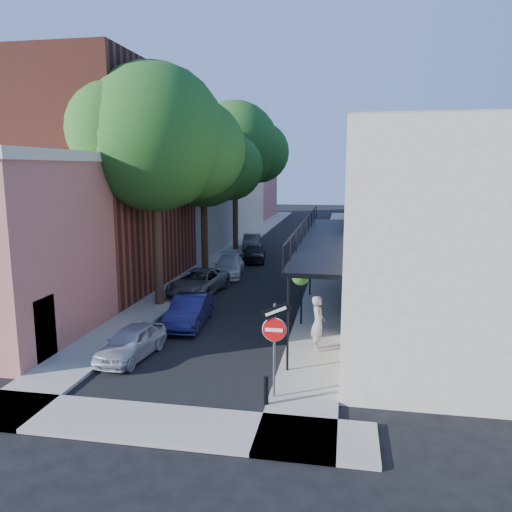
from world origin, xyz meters
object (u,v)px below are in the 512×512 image
at_px(parked_car_b, 190,311).
at_px(parked_car_d, 229,266).
at_px(oak_mid, 210,161).
at_px(pedestrian, 318,323).
at_px(sign_post, 274,334).
at_px(oak_far, 241,147).
at_px(parked_car_f, 252,242).
at_px(parked_car_a, 131,342).
at_px(parked_car_e, 254,252).
at_px(oak_near, 165,141).
at_px(bollard, 266,391).
at_px(parked_car_c, 198,282).

xyz_separation_m(parked_car_b, parked_car_d, (-0.67, 10.01, -0.03)).
relative_size(oak_mid, pedestrian, 5.05).
bearing_deg(pedestrian, sign_post, 157.81).
bearing_deg(sign_post, oak_far, 103.91).
distance_m(oak_mid, parked_car_b, 12.83).
relative_size(parked_car_f, pedestrian, 1.87).
distance_m(parked_car_a, parked_car_e, 19.07).
distance_m(parked_car_a, parked_car_f, 24.34).
bearing_deg(parked_car_d, oak_near, -107.00).
relative_size(oak_far, pedestrian, 5.89).
height_order(parked_car_a, parked_car_e, parked_car_e).
xyz_separation_m(oak_far, parked_car_f, (0.75, 0.43, -7.63)).
distance_m(parked_car_b, parked_car_d, 10.03).
xyz_separation_m(oak_near, parked_car_b, (1.97, -2.96, -7.23)).
relative_size(parked_car_d, parked_car_e, 1.09).
xyz_separation_m(parked_car_d, pedestrian, (6.23, -12.30, 0.51)).
xyz_separation_m(oak_mid, parked_car_e, (2.02, 4.18, -6.39)).
bearing_deg(pedestrian, oak_far, 10.46).
distance_m(bollard, parked_car_b, 8.10).
relative_size(oak_near, parked_car_c, 2.45).
bearing_deg(oak_mid, pedestrian, -60.18).
height_order(sign_post, pedestrian, sign_post).
xyz_separation_m(sign_post, oak_far, (-6.51, 26.30, 6.22)).
distance_m(bollard, oak_near, 13.78).
relative_size(bollard, parked_car_f, 0.21).
xyz_separation_m(oak_mid, parked_car_f, (0.82, 9.47, -6.43)).
bearing_deg(parked_car_e, oak_far, 104.44).
bearing_deg(oak_near, parked_car_d, 79.57).
height_order(bollard, parked_car_f, parked_car_f).
bearing_deg(parked_car_c, bollard, -58.37).
bearing_deg(parked_car_d, parked_car_e, 75.95).
height_order(oak_near, parked_car_d, oak_near).
height_order(oak_far, parked_car_e, oak_far).
bearing_deg(pedestrian, bollard, 157.32).
distance_m(oak_near, parked_car_e, 14.26).
height_order(bollard, parked_car_c, parked_car_c).
height_order(oak_far, parked_car_f, oak_far).
height_order(sign_post, parked_car_b, sign_post).
distance_m(sign_post, oak_near, 12.77).
relative_size(oak_mid, oak_far, 0.86).
xyz_separation_m(bollard, oak_far, (-6.35, 26.77, 7.74)).
height_order(parked_car_a, parked_car_f, parked_car_f).
bearing_deg(bollard, parked_car_f, 101.63).
distance_m(oak_near, oak_far, 17.01).
relative_size(parked_car_c, parked_car_d, 1.10).
height_order(oak_far, parked_car_a, oak_far).
relative_size(oak_mid, parked_car_a, 3.03).
xyz_separation_m(bollard, parked_car_c, (-5.60, 12.06, 0.13)).
bearing_deg(parked_car_f, parked_car_e, -84.76).
bearing_deg(parked_car_b, oak_far, 91.85).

